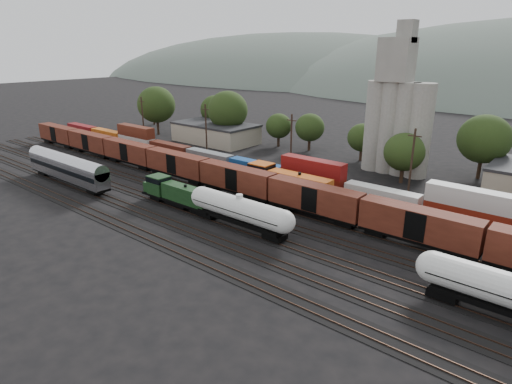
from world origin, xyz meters
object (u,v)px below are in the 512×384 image
Objects in this scene: green_locomotive at (174,192)px; passenger_coach at (67,167)px; orange_locomotive at (283,181)px; grain_silo at (397,117)px; tank_car_a at (240,210)px.

passenger_coach is (-24.22, -5.00, 0.96)m from green_locomotive.
grain_silo is at bearing 72.28° from orange_locomotive.
orange_locomotive is (34.67, 20.00, -0.61)m from passenger_coach.
passenger_coach is 40.03m from orange_locomotive.
green_locomotive is 0.65× the size of passenger_coach.
orange_locomotive is at bearing 55.14° from green_locomotive.
grain_silo is (18.76, 41.00, 8.90)m from green_locomotive.
grain_silo reaches higher than tank_car_a.
tank_car_a is at bearing 0.00° from green_locomotive.
green_locomotive is 0.81× the size of orange_locomotive.
grain_silo reaches higher than orange_locomotive.
green_locomotive is 24.75m from passenger_coach.
orange_locomotive is at bearing 29.98° from passenger_coach.
green_locomotive is 13.89m from tank_car_a.
green_locomotive is at bearing 11.66° from passenger_coach.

